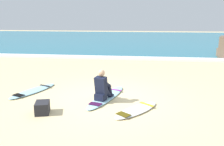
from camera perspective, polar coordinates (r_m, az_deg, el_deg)
The scene contains 8 objects.
ground_plane at distance 7.58m, azimuth -1.15°, elevation -6.30°, with size 80.00×80.00×0.00m, color beige.
sea at distance 28.50m, azimuth 5.33°, elevation 8.21°, with size 80.00×28.00×0.10m, color teal.
breaking_foam at distance 14.92m, azimuth 3.23°, elevation 3.68°, with size 80.00×0.90×0.11m, color white.
surfboard_main at distance 7.66m, azimuth -1.31°, elevation -5.80°, with size 1.20×2.58×0.08m.
surfer_seated at distance 7.25m, azimuth -2.35°, elevation -3.59°, with size 0.55×0.77×0.95m.
surfboard_spare_near at distance 8.73m, azimuth -18.60°, elevation -4.10°, with size 1.20×2.10×0.08m.
surfboard_spare_far at distance 6.64m, azimuth 5.97°, elevation -8.92°, with size 1.45×1.69×0.08m.
beach_bag at distance 6.70m, azimuth -16.58°, elevation -8.08°, with size 0.36×0.48×0.32m, color #232328.
Camera 1 is at (1.08, -7.06, 2.54)m, focal length 37.56 mm.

